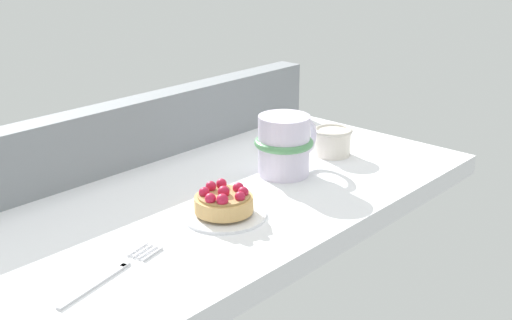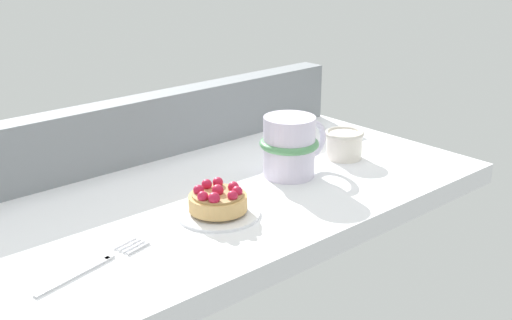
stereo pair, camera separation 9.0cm
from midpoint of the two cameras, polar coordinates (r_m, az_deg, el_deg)
name	(u,v)px [view 1 (the left image)]	position (r cm, az deg, el deg)	size (l,w,h in cm)	color
ground_plane	(221,200)	(93.66, -5.76, -3.52)	(75.92, 40.59, 3.10)	white
window_rail_back	(139,130)	(104.82, -12.56, 2.51)	(74.40, 4.38, 10.03)	gray
dessert_plate	(224,214)	(84.77, -5.83, -4.72)	(10.86, 10.86, 0.81)	white
raspberry_tart	(224,201)	(84.03, -5.87, -3.62)	(7.57, 7.57, 3.39)	tan
coffee_mug	(285,145)	(96.89, -0.12, 1.29)	(12.11, 8.79, 9.06)	silver
dessert_fork	(112,272)	(73.96, -15.84, -9.42)	(15.23, 4.90, 0.60)	silver
sugar_bowl	(333,141)	(105.93, 4.29, 1.62)	(6.22, 6.22, 4.41)	silver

